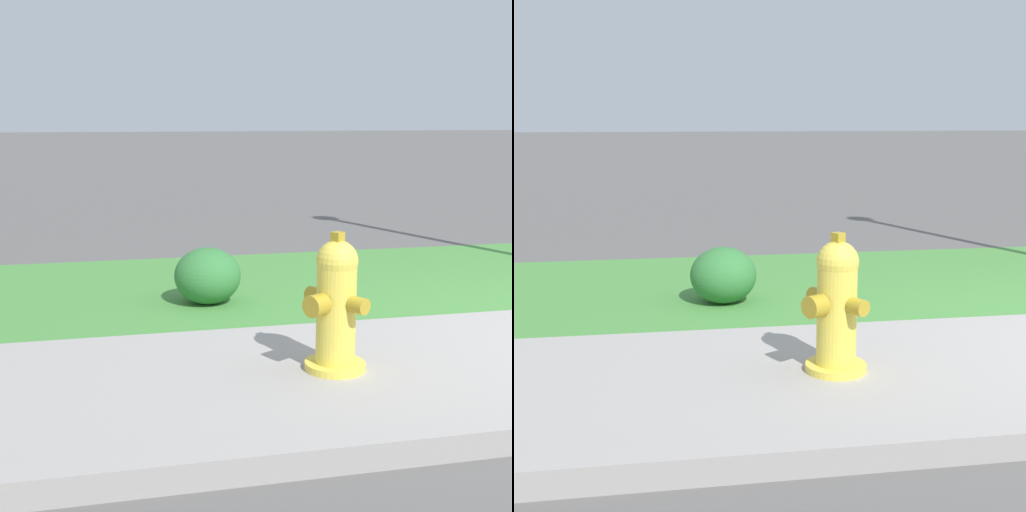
{
  "view_description": "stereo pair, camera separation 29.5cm",
  "coord_description": "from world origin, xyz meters",
  "views": [
    {
      "loc": [
        -3.31,
        -3.52,
        1.39
      ],
      "look_at": [
        -2.21,
        1.37,
        0.4
      ],
      "focal_mm": 50.0,
      "sensor_mm": 36.0,
      "label": 1
    },
    {
      "loc": [
        -3.02,
        -3.58,
        1.39
      ],
      "look_at": [
        -2.21,
        1.37,
        0.4
      ],
      "focal_mm": 50.0,
      "sensor_mm": 36.0,
      "label": 2
    }
  ],
  "objects": [
    {
      "name": "fire_hydrant_at_driveway",
      "position": [
        -2.06,
        0.04,
        0.38
      ],
      "size": [
        0.38,
        0.39,
        0.78
      ],
      "rotation": [
        0.0,
        0.0,
        2.11
      ],
      "color": "yellow",
      "rests_on": "ground"
    },
    {
      "name": "shrub_bush_far_verge",
      "position": [
        -2.52,
        1.63,
        0.21
      ],
      "size": [
        0.5,
        0.5,
        0.42
      ],
      "color": "#337538",
      "rests_on": "ground"
    },
    {
      "name": "grass_verge",
      "position": [
        0.0,
        2.17,
        0.0
      ],
      "size": [
        18.0,
        2.49,
        0.01
      ],
      "primitive_type": "cube",
      "color": "#47893D",
      "rests_on": "ground"
    }
  ]
}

